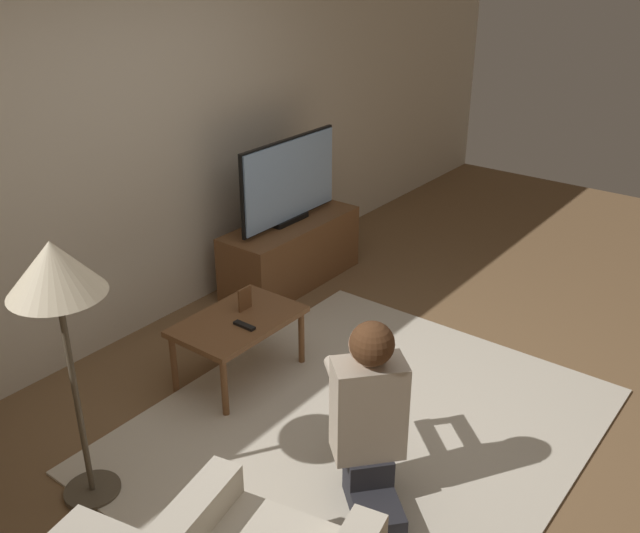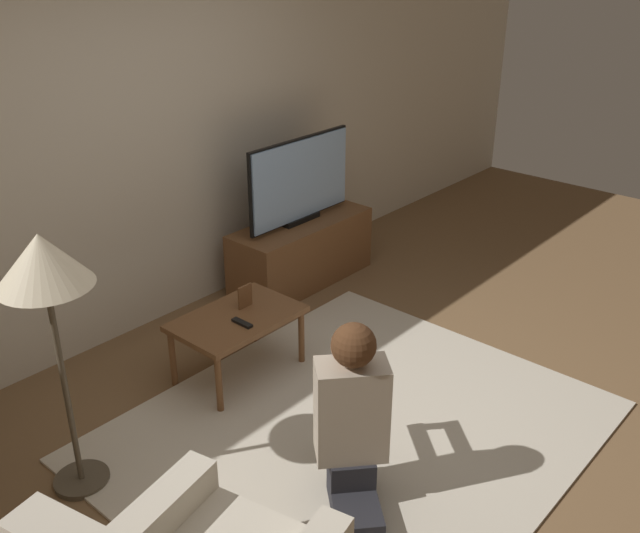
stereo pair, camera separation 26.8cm
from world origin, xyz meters
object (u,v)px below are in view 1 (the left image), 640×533
object	(u,v)px
coffee_table	(238,325)
floor_lamp	(56,283)
tv	(289,181)
person_kneeling	(369,411)

from	to	relation	value
coffee_table	floor_lamp	distance (m)	1.47
tv	floor_lamp	distance (m)	2.58
floor_lamp	person_kneeling	distance (m)	1.53
tv	floor_lamp	xyz separation A→B (m)	(-2.46, -0.73, 0.33)
tv	person_kneeling	size ratio (longest dim) A/B	1.08
person_kneeling	floor_lamp	bearing A→B (deg)	-11.26
coffee_table	person_kneeling	xyz separation A→B (m)	(-0.39, -1.22, 0.14)
floor_lamp	person_kneeling	bearing A→B (deg)	-53.03
coffee_table	person_kneeling	world-z (taller)	person_kneeling
tv	coffee_table	xyz separation A→B (m)	(-1.24, -0.61, -0.48)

